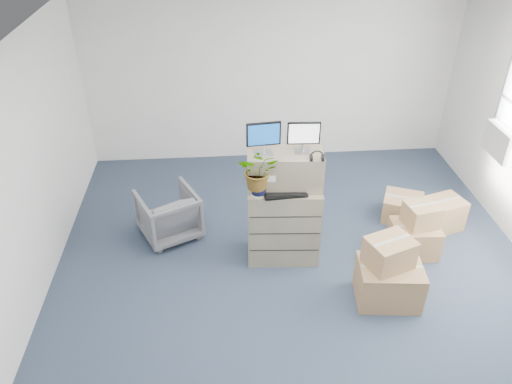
% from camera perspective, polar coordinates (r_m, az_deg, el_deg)
% --- Properties ---
extents(ground, '(7.00, 7.00, 0.00)m').
position_cam_1_polar(ground, '(6.03, 5.13, -11.74)').
color(ground, '#29364B').
rests_on(ground, ground).
extents(wall_back, '(6.00, 0.02, 2.80)m').
position_cam_1_polar(wall_back, '(8.27, 1.76, 12.92)').
color(wall_back, silver).
rests_on(wall_back, ground).
extents(ac_unit, '(0.24, 0.60, 0.40)m').
position_cam_1_polar(ac_unit, '(7.39, 26.43, 5.14)').
color(ac_unit, silver).
rests_on(ac_unit, wall_right).
extents(filing_cabinet_lower, '(0.92, 0.60, 1.03)m').
position_cam_1_polar(filing_cabinet_lower, '(6.27, 3.13, -3.42)').
color(filing_cabinet_lower, '#84765B').
rests_on(filing_cabinet_lower, ground).
extents(filing_cabinet_upper, '(0.91, 0.50, 0.44)m').
position_cam_1_polar(filing_cabinet_upper, '(5.91, 3.31, 2.65)').
color(filing_cabinet_upper, '#84765B').
rests_on(filing_cabinet_upper, filing_cabinet_lower).
extents(monitor_left, '(0.40, 0.17, 0.39)m').
position_cam_1_polar(monitor_left, '(5.66, 0.87, 6.36)').
color(monitor_left, '#99999E').
rests_on(monitor_left, filing_cabinet_upper).
extents(monitor_right, '(0.38, 0.16, 0.37)m').
position_cam_1_polar(monitor_right, '(5.73, 5.47, 6.44)').
color(monitor_right, '#99999E').
rests_on(monitor_right, filing_cabinet_upper).
extents(headphones, '(0.16, 0.03, 0.16)m').
position_cam_1_polar(headphones, '(5.65, 6.98, 4.03)').
color(headphones, black).
rests_on(headphones, filing_cabinet_upper).
extents(keyboard, '(0.53, 0.25, 0.03)m').
position_cam_1_polar(keyboard, '(5.84, 3.34, -0.16)').
color(keyboard, black).
rests_on(keyboard, filing_cabinet_lower).
extents(mouse, '(0.11, 0.08, 0.03)m').
position_cam_1_polar(mouse, '(5.88, 6.51, 0.02)').
color(mouse, silver).
rests_on(mouse, filing_cabinet_lower).
extents(water_bottle, '(0.08, 0.08, 0.27)m').
position_cam_1_polar(water_bottle, '(5.99, 4.29, 2.13)').
color(water_bottle, '#95969D').
rests_on(water_bottle, filing_cabinet_lower).
extents(phone_dock, '(0.06, 0.05, 0.13)m').
position_cam_1_polar(phone_dock, '(5.99, 2.72, 1.18)').
color(phone_dock, silver).
rests_on(phone_dock, filing_cabinet_lower).
extents(external_drive, '(0.23, 0.19, 0.06)m').
position_cam_1_polar(external_drive, '(6.08, 6.64, 1.30)').
color(external_drive, black).
rests_on(external_drive, filing_cabinet_lower).
extents(tissue_box, '(0.27, 0.19, 0.09)m').
position_cam_1_polar(tissue_box, '(6.06, 6.33, 2.08)').
color(tissue_box, '#439AE3').
rests_on(tissue_box, external_drive).
extents(potted_plant, '(0.52, 0.56, 0.47)m').
position_cam_1_polar(potted_plant, '(5.70, 0.32, 2.04)').
color(potted_plant, '#ABC59E').
rests_on(potted_plant, filing_cabinet_lower).
extents(office_chair, '(0.94, 0.92, 0.74)m').
position_cam_1_polar(office_chair, '(6.78, -9.98, -2.30)').
color(office_chair, slate).
rests_on(office_chair, ground).
extents(cardboard_boxes, '(1.85, 2.19, 0.83)m').
position_cam_1_polar(cardboard_boxes, '(6.61, 17.00, -5.35)').
color(cardboard_boxes, '#A07C4D').
rests_on(cardboard_boxes, ground).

